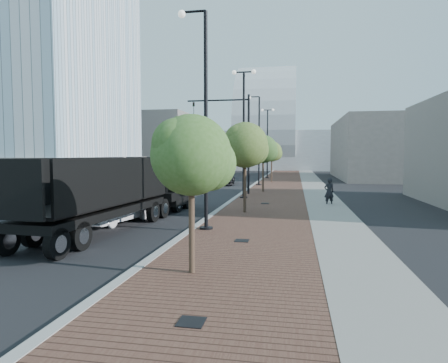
% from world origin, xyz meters
% --- Properties ---
extents(ground, '(220.00, 220.00, 0.00)m').
position_xyz_m(ground, '(0.00, 0.00, 0.00)').
color(ground, black).
extents(sidewalk, '(7.00, 140.00, 0.12)m').
position_xyz_m(sidewalk, '(3.50, 40.00, 0.06)').
color(sidewalk, '#4C2D23').
rests_on(sidewalk, ground).
extents(concrete_strip, '(2.40, 140.00, 0.13)m').
position_xyz_m(concrete_strip, '(6.20, 40.00, 0.07)').
color(concrete_strip, slate).
rests_on(concrete_strip, ground).
extents(curb, '(0.30, 140.00, 0.14)m').
position_xyz_m(curb, '(0.00, 40.00, 0.07)').
color(curb, gray).
rests_on(curb, ground).
extents(west_sidewalk, '(4.00, 140.00, 0.12)m').
position_xyz_m(west_sidewalk, '(-13.00, 40.00, 0.06)').
color(west_sidewalk, slate).
rests_on(west_sidewalk, ground).
extents(dump_truck, '(3.18, 13.44, 3.14)m').
position_xyz_m(dump_truck, '(-3.40, 12.41, 1.32)').
color(dump_truck, black).
rests_on(dump_truck, ground).
extents(white_sedan, '(2.25, 4.41, 1.39)m').
position_xyz_m(white_sedan, '(-4.09, 11.32, 0.69)').
color(white_sedan, white).
rests_on(white_sedan, ground).
extents(dark_car_mid, '(3.64, 4.77, 1.20)m').
position_xyz_m(dark_car_mid, '(-6.34, 34.13, 0.60)').
color(dark_car_mid, black).
rests_on(dark_car_mid, ground).
extents(dark_car_far, '(2.44, 5.08, 1.43)m').
position_xyz_m(dark_car_far, '(-3.25, 35.47, 0.71)').
color(dark_car_far, black).
rests_on(dark_car_far, ground).
extents(pedestrian, '(0.76, 0.62, 1.79)m').
position_xyz_m(pedestrian, '(6.41, 19.41, 0.89)').
color(pedestrian, black).
rests_on(pedestrian, ground).
extents(streetlight_1, '(1.44, 0.56, 9.21)m').
position_xyz_m(streetlight_1, '(0.49, 10.00, 4.34)').
color(streetlight_1, black).
rests_on(streetlight_1, ground).
extents(streetlight_2, '(1.72, 0.56, 9.28)m').
position_xyz_m(streetlight_2, '(0.60, 22.00, 4.82)').
color(streetlight_2, black).
rests_on(streetlight_2, ground).
extents(streetlight_3, '(1.44, 0.56, 9.21)m').
position_xyz_m(streetlight_3, '(0.49, 34.00, 4.34)').
color(streetlight_3, black).
rests_on(streetlight_3, ground).
extents(streetlight_4, '(1.72, 0.56, 9.28)m').
position_xyz_m(streetlight_4, '(0.60, 46.00, 4.82)').
color(streetlight_4, black).
rests_on(streetlight_4, ground).
extents(traffic_mast, '(5.09, 0.20, 8.00)m').
position_xyz_m(traffic_mast, '(-0.30, 25.00, 4.98)').
color(traffic_mast, black).
rests_on(traffic_mast, ground).
extents(tree_0, '(2.22, 2.14, 4.32)m').
position_xyz_m(tree_0, '(1.65, 4.02, 3.24)').
color(tree_0, '#382619').
rests_on(tree_0, ground).
extents(tree_1, '(2.50, 2.47, 5.01)m').
position_xyz_m(tree_1, '(1.65, 15.02, 3.76)').
color(tree_1, '#382619').
rests_on(tree_1, ground).
extents(tree_2, '(2.41, 2.37, 4.90)m').
position_xyz_m(tree_2, '(1.65, 27.02, 3.70)').
color(tree_2, '#382619').
rests_on(tree_2, ground).
extents(tree_3, '(2.38, 2.33, 4.77)m').
position_xyz_m(tree_3, '(1.65, 39.02, 3.60)').
color(tree_3, '#382619').
rests_on(tree_3, ground).
extents(tower_podium, '(19.00, 19.00, 3.00)m').
position_xyz_m(tower_podium, '(-24.00, 32.00, 1.50)').
color(tower_podium, '#66605C').
rests_on(tower_podium, ground).
extents(convention_center, '(50.00, 30.00, 50.00)m').
position_xyz_m(convention_center, '(-2.00, 85.00, 6.00)').
color(convention_center, '#A7ADB1').
rests_on(convention_center, ground).
extents(commercial_block_nw, '(14.00, 20.00, 10.00)m').
position_xyz_m(commercial_block_nw, '(-20.00, 60.00, 5.00)').
color(commercial_block_nw, slate).
rests_on(commercial_block_nw, ground).
extents(commercial_block_ne, '(12.00, 22.00, 8.00)m').
position_xyz_m(commercial_block_ne, '(16.00, 50.00, 4.00)').
color(commercial_block_ne, '#615C58').
rests_on(commercial_block_ne, ground).
extents(utility_cover_0, '(0.50, 0.50, 0.02)m').
position_xyz_m(utility_cover_0, '(2.40, 1.00, 0.13)').
color(utility_cover_0, black).
rests_on(utility_cover_0, sidewalk).
extents(utility_cover_1, '(0.50, 0.50, 0.02)m').
position_xyz_m(utility_cover_1, '(2.40, 8.00, 0.13)').
color(utility_cover_1, black).
rests_on(utility_cover_1, sidewalk).
extents(utility_cover_2, '(0.50, 0.50, 0.02)m').
position_xyz_m(utility_cover_2, '(2.40, 19.00, 0.13)').
color(utility_cover_2, black).
rests_on(utility_cover_2, sidewalk).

